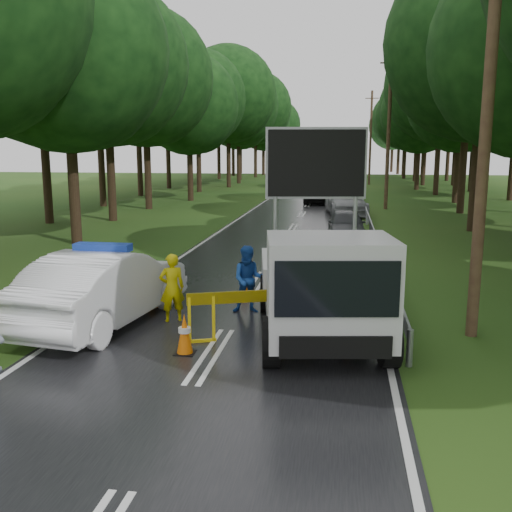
% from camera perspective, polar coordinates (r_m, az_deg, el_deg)
% --- Properties ---
extents(ground, '(160.00, 160.00, 0.00)m').
position_cam_1_polar(ground, '(11.15, -4.51, -9.88)').
color(ground, '#1B4313').
rests_on(ground, ground).
extents(road, '(7.00, 140.00, 0.02)m').
position_cam_1_polar(road, '(40.42, 5.22, 5.12)').
color(road, black).
rests_on(road, ground).
extents(guardrail, '(0.12, 60.06, 0.70)m').
position_cam_1_polar(guardrail, '(39.99, 10.53, 5.70)').
color(guardrail, gray).
rests_on(guardrail, ground).
extents(utility_pole_near, '(1.40, 0.24, 10.00)m').
position_cam_1_polar(utility_pole_near, '(12.52, 22.26, 15.21)').
color(utility_pole_near, '#40281E').
rests_on(utility_pole_near, ground).
extents(utility_pole_mid, '(1.40, 0.24, 10.00)m').
position_cam_1_polar(utility_pole_mid, '(38.27, 13.13, 12.15)').
color(utility_pole_mid, '#40281E').
rests_on(utility_pole_mid, ground).
extents(utility_pole_far, '(1.40, 0.24, 10.00)m').
position_cam_1_polar(utility_pole_far, '(64.23, 11.38, 11.53)').
color(utility_pole_far, '#40281E').
rests_on(utility_pole_far, ground).
extents(police_sedan, '(2.47, 5.31, 1.85)m').
position_cam_1_polar(police_sedan, '(13.22, -14.88, -3.08)').
color(police_sedan, white).
rests_on(police_sedan, ground).
extents(work_truck, '(3.17, 5.71, 4.32)m').
position_cam_1_polar(work_truck, '(11.76, 6.53, -2.85)').
color(work_truck, gray).
rests_on(work_truck, ground).
extents(barrier, '(2.42, 0.92, 1.06)m').
position_cam_1_polar(barrier, '(11.73, -0.70, -4.71)').
color(barrier, yellow).
rests_on(barrier, ground).
extents(officer, '(0.69, 0.61, 1.59)m').
position_cam_1_polar(officer, '(13.11, -8.40, -3.18)').
color(officer, '#D9CA0B').
rests_on(officer, ground).
extents(civilian, '(0.87, 0.72, 1.64)m').
position_cam_1_polar(civilian, '(13.69, -0.72, -2.37)').
color(civilian, '#1948A6').
rests_on(civilian, ground).
extents(queue_car_first, '(1.69, 3.92, 1.32)m').
position_cam_1_polar(queue_car_first, '(25.04, 9.02, 3.10)').
color(queue_car_first, '#393B3F').
rests_on(queue_car_first, ground).
extents(queue_car_second, '(2.86, 5.53, 1.53)m').
position_cam_1_polar(queue_car_second, '(34.80, 8.97, 5.39)').
color(queue_car_second, gray).
rests_on(queue_car_second, ground).
extents(queue_car_third, '(2.25, 4.81, 1.33)m').
position_cam_1_polar(queue_car_third, '(41.61, 6.45, 6.16)').
color(queue_car_third, black).
rests_on(queue_car_third, ground).
extents(queue_car_fourth, '(1.80, 4.29, 1.38)m').
position_cam_1_polar(queue_car_fourth, '(50.01, 6.85, 6.93)').
color(queue_car_fourth, '#42444A').
rests_on(queue_car_fourth, ground).
extents(cone_center, '(0.38, 0.38, 0.81)m').
position_cam_1_polar(cone_center, '(11.14, -7.16, -7.80)').
color(cone_center, black).
rests_on(cone_center, ground).
extents(cone_far, '(0.37, 0.37, 0.78)m').
position_cam_1_polar(cone_far, '(15.73, -1.15, -2.29)').
color(cone_far, black).
rests_on(cone_far, ground).
extents(cone_left_mid, '(0.33, 0.33, 0.70)m').
position_cam_1_polar(cone_left_mid, '(14.39, -10.33, -3.87)').
color(cone_left_mid, black).
rests_on(cone_left_mid, ground).
extents(cone_right, '(0.32, 0.32, 0.67)m').
position_cam_1_polar(cone_right, '(12.28, 9.10, -6.43)').
color(cone_right, black).
rests_on(cone_right, ground).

